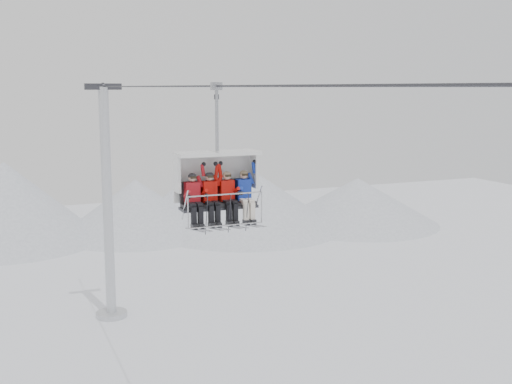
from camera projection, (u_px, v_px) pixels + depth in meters
name	position (u px, v px, depth m)	size (l,w,h in m)	color
ridgeline	(50.00, 211.00, 54.72)	(72.00, 21.00, 7.00)	silver
lift_tower_right	(108.00, 220.00, 36.58)	(2.00, 1.80, 13.48)	#B9BCC1
haul_cable	(256.00, 86.00, 15.32)	(0.06, 0.06, 50.00)	#313237
chairlift_carrier	(216.00, 178.00, 18.49)	(2.39, 1.17, 3.98)	black
skier_far_left	(194.00, 197.00, 17.99)	(0.41, 1.69, 1.63)	#AF141C
skier_center_left	(211.00, 196.00, 18.18)	(0.41, 1.69, 1.63)	#C00E07
skier_center_right	(228.00, 195.00, 18.39)	(0.41, 1.69, 1.62)	#BD1009
skier_far_right	(245.00, 194.00, 18.58)	(0.41, 1.69, 1.63)	#1732A5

